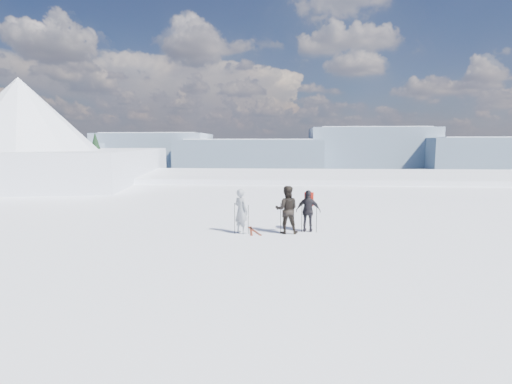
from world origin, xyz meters
TOP-DOWN VIEW (x-y plane):
  - lake_basin at (0.00, 30.00)m, footprint 820.00×820.00m
  - far_mountain_range at (29.60, 454.78)m, footprint 770.00×110.00m
  - near_ridge at (-26.59, 29.31)m, footprint 31.37×35.68m
  - skier_grey at (-3.09, 3.08)m, footprint 0.79×0.75m
  - skier_dark at (-1.25, 3.22)m, footprint 0.95×0.74m
  - skier_pack at (-0.36, 3.58)m, footprint 1.06×0.56m
  - backpack at (-0.33, 3.83)m, footprint 0.39×0.26m
  - ski_poles at (-1.52, 3.20)m, footprint 3.33×0.54m
  - skis_loose at (-2.65, 3.48)m, footprint 0.71×1.70m

SIDE VIEW (x-z plane):
  - far_mountain_range at x=29.60m, z-range -33.69..19.31m
  - lake_basin at x=0.00m, z-range -42.31..29.31m
  - near_ridge at x=-26.59m, z-range -16.31..9.31m
  - skis_loose at x=-2.65m, z-range 0.00..0.03m
  - ski_poles at x=-1.52m, z-range -0.05..1.31m
  - skier_pack at x=-0.36m, z-range 0.00..1.73m
  - skier_grey at x=-3.09m, z-range 0.00..1.82m
  - skier_dark at x=-1.25m, z-range 0.00..1.94m
  - backpack at x=-0.33m, z-range 1.73..2.29m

